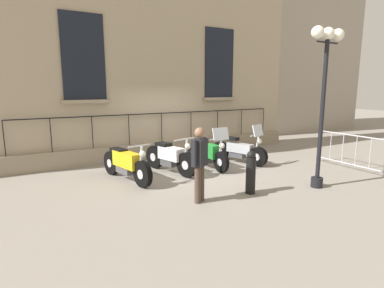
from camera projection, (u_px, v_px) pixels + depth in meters
name	position (u px, v px, depth m)	size (l,w,h in m)	color
ground_plane	(188.00, 169.00, 9.21)	(60.00, 60.00, 0.00)	gray
building_facade	(155.00, 33.00, 10.39)	(0.82, 11.11, 8.61)	tan
motorcycle_yellow	(126.00, 164.00, 8.01)	(2.18, 0.76, 1.03)	black
motorcycle_white	(170.00, 158.00, 8.79)	(2.05, 0.85, 1.05)	black
motorcycle_green	(207.00, 153.00, 9.34)	(2.04, 0.64, 1.29)	black
motorcycle_silver	(239.00, 150.00, 9.94)	(1.99, 0.86, 1.30)	black
lamppost	(324.00, 82.00, 7.10)	(0.28, 0.98, 3.74)	black
crowd_barrier	(349.00, 150.00, 9.17)	(2.19, 0.11, 1.05)	#B7B7BF
bollard	(251.00, 172.00, 7.01)	(0.22, 0.22, 1.00)	black
pedestrian_standing	(200.00, 161.00, 6.41)	(0.38, 0.46, 1.60)	#47382D
distant_building	(288.00, 42.00, 17.84)	(3.93, 7.96, 10.02)	#9E9384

